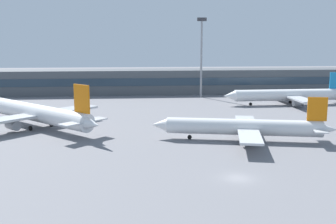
{
  "coord_description": "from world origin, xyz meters",
  "views": [
    {
      "loc": [
        -15.26,
        -57.98,
        20.67
      ],
      "look_at": [
        -7.22,
        40.0,
        3.0
      ],
      "focal_mm": 44.14,
      "sensor_mm": 36.0,
      "label": 1
    }
  ],
  "objects_px": {
    "airplane_far": "(287,95)",
    "floodlight_tower_west": "(201,52)",
    "airplane_mid": "(35,113)",
    "airplane_near": "(242,127)"
  },
  "relations": [
    {
      "from": "airplane_far",
      "to": "floodlight_tower_west",
      "type": "height_order",
      "value": "floodlight_tower_west"
    },
    {
      "from": "floodlight_tower_west",
      "to": "airplane_far",
      "type": "bearing_deg",
      "value": -38.3
    },
    {
      "from": "airplane_far",
      "to": "floodlight_tower_west",
      "type": "bearing_deg",
      "value": 141.7
    },
    {
      "from": "airplane_mid",
      "to": "floodlight_tower_west",
      "type": "xyz_separation_m",
      "value": [
        46.81,
        46.17,
        12.37
      ]
    },
    {
      "from": "airplane_near",
      "to": "airplane_far",
      "type": "xyz_separation_m",
      "value": [
        25.87,
        43.97,
        0.26
      ]
    },
    {
      "from": "airplane_mid",
      "to": "floodlight_tower_west",
      "type": "distance_m",
      "value": 66.9
    },
    {
      "from": "airplane_mid",
      "to": "airplane_near",
      "type": "bearing_deg",
      "value": -20.5
    },
    {
      "from": "airplane_mid",
      "to": "airplane_far",
      "type": "xyz_separation_m",
      "value": [
        70.94,
        27.12,
        -0.38
      ]
    },
    {
      "from": "airplane_far",
      "to": "floodlight_tower_west",
      "type": "relative_size",
      "value": 1.48
    },
    {
      "from": "airplane_far",
      "to": "floodlight_tower_west",
      "type": "xyz_separation_m",
      "value": [
        -24.13,
        19.05,
        12.75
      ]
    }
  ]
}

